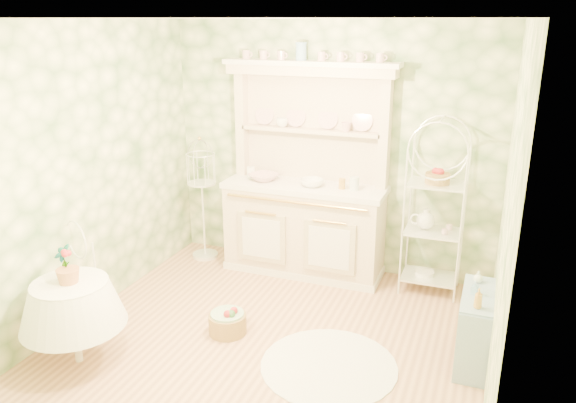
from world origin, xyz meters
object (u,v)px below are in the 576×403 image
(kitchen_dresser, at_px, (305,172))
(floor_basket, at_px, (228,323))
(bakers_rack, at_px, (435,209))
(birdcage_stand, at_px, (202,198))
(round_table, at_px, (75,323))
(cafe_chair, at_px, (68,284))
(side_shelf, at_px, (475,328))

(kitchen_dresser, bearing_deg, floor_basket, -97.83)
(bakers_rack, xyz_separation_m, birdcage_stand, (-2.60, -0.07, -0.15))
(bakers_rack, xyz_separation_m, round_table, (-2.53, -2.33, -0.54))
(cafe_chair, relative_size, birdcage_stand, 0.68)
(floor_basket, bearing_deg, kitchen_dresser, 82.17)
(cafe_chair, xyz_separation_m, birdcage_stand, (0.25, 1.96, 0.23))
(cafe_chair, bearing_deg, floor_basket, 45.00)
(kitchen_dresser, height_order, round_table, kitchen_dresser)
(side_shelf, bearing_deg, birdcage_stand, 165.25)
(kitchen_dresser, xyz_separation_m, bakers_rack, (1.37, 0.02, -0.26))
(round_table, bearing_deg, birdcage_stand, 91.69)
(side_shelf, bearing_deg, round_table, -154.22)
(bakers_rack, height_order, birdcage_stand, bakers_rack)
(round_table, height_order, cafe_chair, cafe_chair)
(kitchen_dresser, bearing_deg, bakers_rack, 0.67)
(bakers_rack, relative_size, round_table, 2.55)
(kitchen_dresser, distance_m, floor_basket, 1.83)
(cafe_chair, distance_m, floor_basket, 1.43)
(kitchen_dresser, distance_m, cafe_chair, 2.57)
(bakers_rack, relative_size, floor_basket, 5.83)
(side_shelf, bearing_deg, kitchen_dresser, 153.23)
(side_shelf, relative_size, round_table, 1.03)
(kitchen_dresser, xyz_separation_m, floor_basket, (-0.20, -1.48, -1.05))
(bakers_rack, relative_size, cafe_chair, 1.77)
(bakers_rack, bearing_deg, birdcage_stand, -178.74)
(bakers_rack, xyz_separation_m, side_shelf, (0.51, -1.18, -0.58))
(cafe_chair, bearing_deg, round_table, -21.33)
(cafe_chair, height_order, birdcage_stand, birdcage_stand)
(side_shelf, xyz_separation_m, birdcage_stand, (-3.10, 1.11, 0.43))
(side_shelf, distance_m, cafe_chair, 3.47)
(kitchen_dresser, distance_m, side_shelf, 2.36)
(kitchen_dresser, distance_m, round_table, 2.71)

